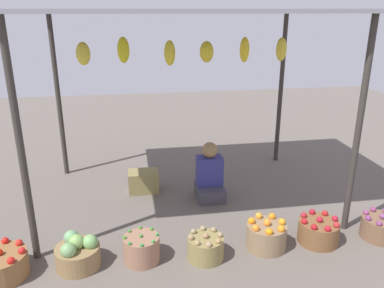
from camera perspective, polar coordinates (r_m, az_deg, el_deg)
The scene contains 11 objects.
ground_plane at distance 5.33m, azimuth -0.97°, elevation -7.76°, with size 14.00×14.00×0.00m, color #645B53.
market_stall_structure at distance 4.75m, azimuth -1.20°, elevation 17.18°, with size 3.73×2.50×2.43m.
vendor_person at distance 5.19m, azimuth 2.63°, elevation -4.88°, with size 0.36×0.44×0.78m.
basket_red_tomatoes at distance 4.24m, azimuth -26.39°, elevation -15.75°, with size 0.49×0.49×0.31m.
basket_cabbages at distance 4.11m, azimuth -16.55°, elevation -15.24°, with size 0.44×0.44×0.35m.
basket_green_chilies at distance 4.06m, azimuth -7.47°, elevation -15.10°, with size 0.37×0.37×0.31m.
basket_potatoes at distance 4.08m, azimuth 2.01°, elevation -15.02°, with size 0.37×0.37×0.29m.
basket_oranges at distance 4.29m, azimuth 10.95°, elevation -13.13°, with size 0.42×0.42×0.34m.
basket_red_apples at distance 4.54m, azimuth 18.20°, elevation -12.14°, with size 0.44×0.44×0.31m.
basket_purple_onions at distance 4.87m, azimuth 26.13°, elevation -11.00°, with size 0.42×0.42×0.29m.
wooden_crate_near_vendor at distance 5.46m, azimuth -7.19°, elevation -5.50°, with size 0.41×0.29×0.30m, color olive.
Camera 1 is at (-0.69, -4.69, 2.42)m, focal length 36.02 mm.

